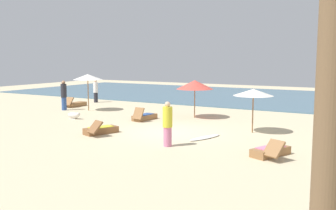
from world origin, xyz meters
TOP-DOWN VIEW (x-y plane):
  - ground_plane at (0.00, 0.00)m, footprint 60.00×60.00m
  - ocean_water at (0.00, 17.00)m, footprint 48.00×16.00m
  - umbrella_0 at (-7.89, 3.69)m, footprint 1.83×1.83m
  - umbrella_2 at (-0.78, 4.39)m, footprint 2.03×2.03m
  - umbrella_3 at (3.31, 1.88)m, footprint 1.77×1.77m
  - lounger_0 at (5.13, -1.83)m, footprint 1.20×1.79m
  - lounger_1 at (-2.41, -1.73)m, footprint 1.11×1.80m
  - lounger_2 at (-2.80, 2.34)m, footprint 0.74×1.68m
  - lounger_3 at (-9.98, 4.72)m, footprint 0.61×1.69m
  - person_0 at (-10.39, 7.33)m, footprint 0.42×0.42m
  - person_1 at (-9.35, 3.05)m, footprint 0.39×0.39m
  - person_2 at (1.34, -2.31)m, footprint 0.41×0.41m
  - dog at (-6.33, 0.75)m, footprint 0.84×0.35m
  - surfboard at (1.97, -0.28)m, footprint 0.94×1.86m

SIDE VIEW (x-z plane):
  - ground_plane at x=0.00m, z-range 0.00..0.00m
  - ocean_water at x=0.00m, z-range 0.00..0.06m
  - surfboard at x=1.97m, z-range 0.00..0.07m
  - lounger_3 at x=-9.98m, z-range -0.18..0.52m
  - lounger_1 at x=-2.41m, z-range -0.16..0.51m
  - lounger_0 at x=5.13m, z-range -0.16..0.52m
  - lounger_2 at x=-2.80m, z-range -0.20..0.55m
  - dog at x=-6.33m, z-range 0.01..0.39m
  - person_0 at x=-10.39m, z-range 0.00..1.70m
  - person_2 at x=1.34m, z-range 0.00..1.71m
  - person_1 at x=-9.35m, z-range 0.01..1.90m
  - umbrella_3 at x=3.31m, z-range 0.83..2.79m
  - umbrella_2 at x=-0.78m, z-range 0.80..2.90m
  - umbrella_0 at x=-7.89m, z-range 0.97..3.27m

